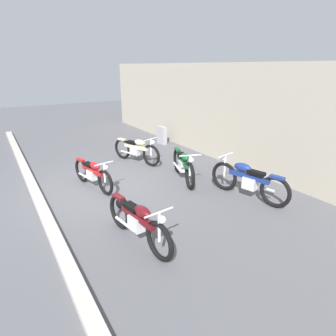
% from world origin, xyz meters
% --- Properties ---
extents(ground_plane, '(40.00, 40.00, 0.00)m').
position_xyz_m(ground_plane, '(0.00, 0.00, 0.00)').
color(ground_plane, '#56565B').
extents(building_wall, '(18.00, 0.30, 3.31)m').
position_xyz_m(building_wall, '(0.00, 4.55, 1.65)').
color(building_wall, '#B2A893').
rests_on(building_wall, ground_plane).
extents(curb_strip, '(18.00, 0.24, 0.12)m').
position_xyz_m(curb_strip, '(0.00, -1.68, 0.06)').
color(curb_strip, '#B7B2A8').
rests_on(curb_strip, ground_plane).
extents(stone_marker, '(0.53, 0.22, 0.75)m').
position_xyz_m(stone_marker, '(-3.39, 3.85, 0.37)').
color(stone_marker, '#9E9EA3').
rests_on(stone_marker, ground_plane).
extents(helmet, '(0.27, 0.27, 0.27)m').
position_xyz_m(helmet, '(1.34, -0.05, 0.14)').
color(helmet, black).
rests_on(helmet, ground_plane).
extents(motorcycle_cream, '(2.01, 0.94, 0.95)m').
position_xyz_m(motorcycle_cream, '(-1.61, 1.79, 0.46)').
color(motorcycle_cream, black).
rests_on(motorcycle_cream, ground_plane).
extents(motorcycle_maroon, '(2.08, 0.60, 0.93)m').
position_xyz_m(motorcycle_maroon, '(2.85, -0.33, 0.45)').
color(motorcycle_maroon, black).
rests_on(motorcycle_maroon, ground_plane).
extents(motorcycle_red, '(1.93, 0.65, 0.88)m').
position_xyz_m(motorcycle_red, '(-0.19, -0.22, 0.42)').
color(motorcycle_red, black).
rests_on(motorcycle_red, ground_plane).
extents(motorcycle_blue, '(2.20, 0.77, 1.00)m').
position_xyz_m(motorcycle_blue, '(2.47, 2.91, 0.48)').
color(motorcycle_blue, black).
rests_on(motorcycle_blue, ground_plane).
extents(motorcycle_green, '(2.08, 0.93, 0.97)m').
position_xyz_m(motorcycle_green, '(0.60, 2.23, 0.47)').
color(motorcycle_green, black).
rests_on(motorcycle_green, ground_plane).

